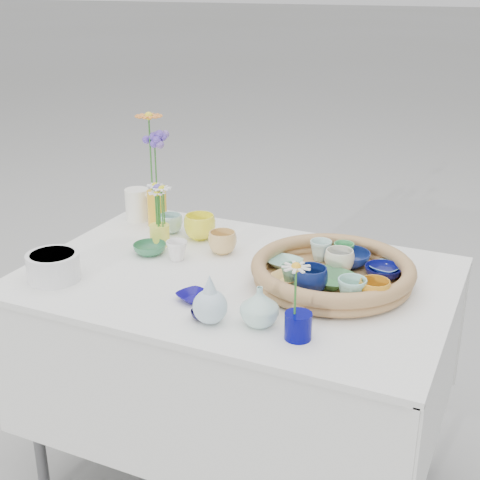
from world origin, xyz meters
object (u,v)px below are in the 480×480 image
at_px(wicker_tray, 333,273).
at_px(bud_vase_seafoam, 260,306).
at_px(display_table, 238,478).
at_px(tall_vase_yellow, 157,208).

distance_m(wicker_tray, bud_vase_seafoam, 0.32).
relative_size(display_table, bud_vase_seafoam, 11.95).
relative_size(wicker_tray, bud_vase_seafoam, 4.50).
relative_size(bud_vase_seafoam, tall_vase_yellow, 0.81).
bearing_deg(bud_vase_seafoam, tall_vase_yellow, 139.58).
height_order(display_table, tall_vase_yellow, tall_vase_yellow).
bearing_deg(bud_vase_seafoam, wicker_tray, 71.97).
distance_m(display_table, wicker_tray, 0.85).
xyz_separation_m(display_table, bud_vase_seafoam, (0.18, -0.26, 0.82)).
bearing_deg(wicker_tray, tall_vase_yellow, 162.86).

